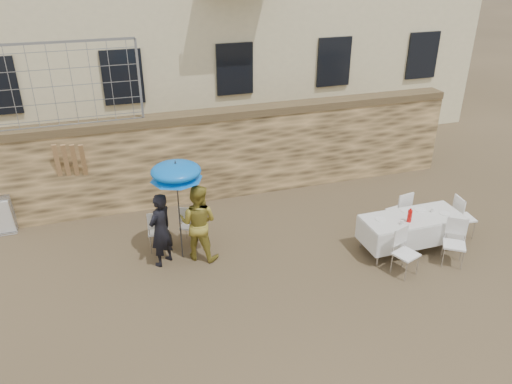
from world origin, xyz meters
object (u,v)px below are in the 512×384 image
object	(u,v)px
table_chair_back	(398,210)
table_chair_front_left	(406,253)
soda_bottle	(410,216)
couple_chair_left	(158,229)
banquet_table	(413,219)
man_suit	(161,230)
table_chair_front_right	(455,244)
woman_dress	(198,222)
couple_chair_right	(191,224)
table_chair_side	(464,217)
chair_stack_right	(4,213)
umbrella	(176,174)

from	to	relation	value
table_chair_back	table_chair_front_left	bearing A→B (deg)	53.04
soda_bottle	table_chair_front_left	bearing A→B (deg)	-123.69
couple_chair_left	banquet_table	distance (m)	5.27
man_suit	table_chair_front_right	size ratio (longest dim) A/B	1.62
table_chair_front_right	woman_dress	bearing A→B (deg)	-165.94
woman_dress	couple_chair_right	distance (m)	0.64
couple_chair_left	table_chair_front_right	world-z (taller)	same
couple_chair_right	table_chair_front_left	size ratio (longest dim) A/B	1.00
table_chair_side	chair_stack_right	bearing A→B (deg)	77.20
woman_dress	table_chair_front_left	xyz separation A→B (m)	(3.66, -1.81, -0.33)
couple_chair_right	table_chair_front_left	xyz separation A→B (m)	(3.71, -2.36, 0.00)
man_suit	couple_chair_right	world-z (taller)	man_suit
man_suit	couple_chair_right	bearing A→B (deg)	178.45
soda_bottle	table_chair_back	distance (m)	1.11
umbrella	soda_bottle	distance (m)	4.71
couple_chair_left	table_chair_front_right	size ratio (longest dim) A/B	1.00
man_suit	table_chair_front_left	world-z (taller)	man_suit
couple_chair_left	umbrella	bearing A→B (deg)	137.15
soda_bottle	chair_stack_right	distance (m)	8.74
banquet_table	chair_stack_right	xyz separation A→B (m)	(-8.17, 3.42, -0.27)
woman_dress	banquet_table	distance (m)	4.39
woman_dress	table_chair_side	bearing A→B (deg)	-156.99
man_suit	table_chair_back	xyz separation A→B (m)	(5.21, -0.26, -0.30)
umbrella	table_chair_back	bearing A→B (deg)	-4.29
umbrella	chair_stack_right	world-z (taller)	umbrella
woman_dress	chair_stack_right	world-z (taller)	woman_dress
couple_chair_left	soda_bottle	distance (m)	5.14
woman_dress	soda_bottle	size ratio (longest dim) A/B	6.25
soda_bottle	chair_stack_right	xyz separation A→B (m)	(-7.97, 3.57, -0.45)
couple_chair_left	chair_stack_right	size ratio (longest dim) A/B	1.04
man_suit	couple_chair_left	xyz separation A→B (m)	(0.00, 0.55, -0.30)
man_suit	banquet_table	xyz separation A→B (m)	(5.01, -1.06, -0.05)
chair_stack_right	table_chair_front_left	bearing A→B (deg)	-28.83
woman_dress	soda_bottle	bearing A→B (deg)	-163.96
umbrella	table_chair_front_right	xyz separation A→B (m)	(5.11, -1.91, -1.40)
man_suit	table_chair_front_right	bearing A→B (deg)	122.11
man_suit	chair_stack_right	size ratio (longest dim) A/B	1.69
banquet_table	soda_bottle	size ratio (longest dim) A/B	8.08
banquet_table	table_chair_front_left	world-z (taller)	table_chair_front_left
woman_dress	soda_bottle	xyz separation A→B (m)	(4.06, -1.21, 0.09)
banquet_table	table_chair_front_left	bearing A→B (deg)	-128.66
table_chair_front_left	chair_stack_right	world-z (taller)	table_chair_front_left
umbrella	couple_chair_right	distance (m)	1.50
umbrella	soda_bottle	size ratio (longest dim) A/B	7.66
woman_dress	table_chair_back	xyz separation A→B (m)	(4.46, -0.26, -0.33)
umbrella	table_chair_side	xyz separation A→B (m)	(6.01, -1.06, -1.40)
couple_chair_left	banquet_table	size ratio (longest dim) A/B	0.46
soda_bottle	table_chair_back	xyz separation A→B (m)	(0.40, 0.95, -0.43)
banquet_table	table_chair_front_right	world-z (taller)	table_chair_front_right
banquet_table	soda_bottle	world-z (taller)	soda_bottle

